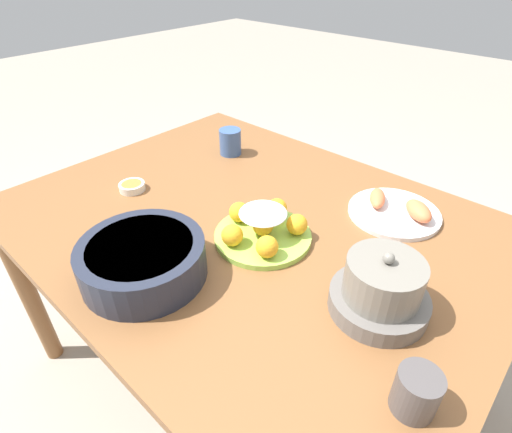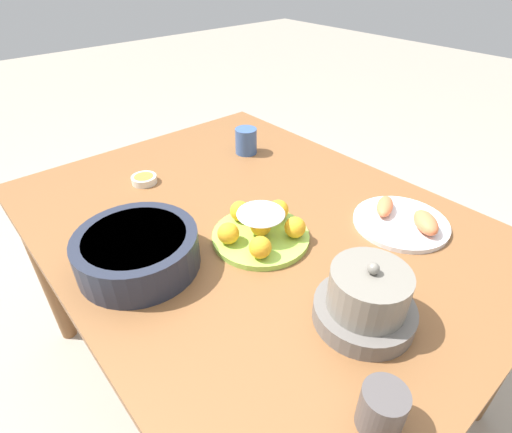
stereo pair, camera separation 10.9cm
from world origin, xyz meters
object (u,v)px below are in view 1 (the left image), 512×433
serving_bowl (143,259)px  seafood_platter (396,211)px  cup_near (230,142)px  warming_pot (381,289)px  dining_table (250,241)px  sauce_bowl (132,186)px  cake_plate (263,228)px  cup_far (416,392)px

serving_bowl → seafood_platter: 0.72m
seafood_platter → cup_near: bearing=3.3°
seafood_platter → warming_pot: (-0.14, 0.36, 0.04)m
serving_bowl → cup_near: bearing=-62.1°
warming_pot → cup_near: bearing=-22.7°
dining_table → seafood_platter: size_ratio=5.29×
dining_table → warming_pot: bearing=171.9°
sauce_bowl → warming_pot: bearing=-174.9°
sauce_bowl → warming_pot: warming_pot is taller
dining_table → cake_plate: bearing=153.9°
dining_table → seafood_platter: (-0.30, -0.30, 0.10)m
serving_bowl → sauce_bowl: size_ratio=3.61×
cup_far → dining_table: bearing=-20.8°
serving_bowl → cake_plate: bearing=-111.1°
dining_table → warming_pot: size_ratio=6.54×
cake_plate → cup_near: 0.53m
dining_table → cup_near: size_ratio=14.67×
cake_plate → warming_pot: (-0.35, 0.02, 0.02)m
seafood_platter → dining_table: bearing=44.9°
dining_table → cup_near: cup_near is taller
cup_far → sauce_bowl: bearing=-5.2°
cake_plate → cup_far: bearing=160.1°
cake_plate → sauce_bowl: bearing=11.0°
seafood_platter → cup_near: size_ratio=2.77×
seafood_platter → cup_near: (0.65, 0.04, 0.03)m
dining_table → serving_bowl: 0.36m
dining_table → seafood_platter: seafood_platter is taller
serving_bowl → warming_pot: size_ratio=1.39×
dining_table → cup_far: 0.64m
dining_table → sauce_bowl: 0.42m
cake_plate → serving_bowl: size_ratio=0.88×
serving_bowl → warming_pot: (-0.46, -0.28, 0.01)m
cup_near → cup_far: 1.05m
sauce_bowl → serving_bowl: bearing=150.8°
sauce_bowl → cup_far: cup_far is taller
serving_bowl → cup_far: 0.63m
cake_plate → seafood_platter: bearing=-121.9°
cake_plate → cup_near: size_ratio=2.75×
sauce_bowl → warming_pot: (-0.83, -0.07, 0.04)m
seafood_platter → cup_far: size_ratio=3.05×
cake_plate → warming_pot: bearing=176.8°
seafood_platter → warming_pot: size_ratio=1.24×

